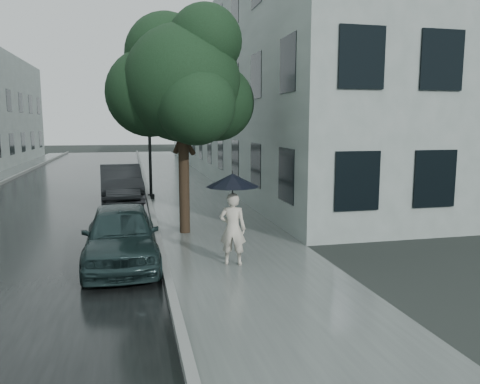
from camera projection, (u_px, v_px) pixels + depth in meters
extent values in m
plane|color=black|center=(242.00, 270.00, 9.73)|extent=(120.00, 120.00, 0.00)
cube|color=slate|center=(187.00, 190.00, 21.35)|extent=(3.50, 60.00, 0.01)
cube|color=slate|center=(146.00, 190.00, 20.93)|extent=(0.15, 60.00, 0.15)
cube|color=black|center=(64.00, 194.00, 20.16)|extent=(6.85, 60.00, 0.00)
cube|color=#929F9B|center=(256.00, 99.00, 29.10)|extent=(7.00, 36.00, 9.00)
cube|color=black|center=(201.00, 99.00, 28.32)|extent=(0.08, 32.40, 7.20)
cube|color=black|center=(21.00, 111.00, 35.75)|extent=(0.08, 16.20, 6.40)
imported|color=beige|center=(233.00, 229.00, 10.00)|extent=(0.66, 0.54, 1.57)
cylinder|color=black|center=(233.00, 203.00, 9.91)|extent=(0.02, 0.02, 0.69)
cone|color=black|center=(232.00, 180.00, 9.84)|extent=(1.30, 1.30, 0.28)
cylinder|color=black|center=(232.00, 173.00, 9.81)|extent=(0.02, 0.02, 0.08)
cylinder|color=black|center=(233.00, 220.00, 9.96)|extent=(0.03, 0.03, 0.06)
cylinder|color=#332619|center=(184.00, 181.00, 12.88)|extent=(0.29, 0.29, 2.88)
sphere|color=#193820|center=(182.00, 83.00, 12.49)|extent=(3.12, 3.12, 3.12)
sphere|color=#193820|center=(216.00, 103.00, 13.13)|extent=(2.16, 2.16, 2.16)
sphere|color=#193820|center=(150.00, 93.00, 12.80)|extent=(2.41, 2.41, 2.41)
sphere|color=#193820|center=(196.00, 105.00, 11.82)|extent=(2.03, 2.03, 2.03)
sphere|color=#193820|center=(166.00, 54.00, 12.98)|extent=(2.28, 2.28, 2.28)
sphere|color=#193820|center=(205.00, 41.00, 12.24)|extent=(1.94, 1.94, 1.94)
cylinder|color=black|center=(150.00, 140.00, 18.60)|extent=(0.12, 0.12, 4.72)
cylinder|color=black|center=(151.00, 196.00, 18.92)|extent=(0.28, 0.28, 0.20)
cylinder|color=black|center=(142.00, 80.00, 18.27)|extent=(0.50, 0.22, 0.08)
sphere|color=silver|center=(134.00, 81.00, 18.29)|extent=(0.32, 0.32, 0.32)
imported|color=#1A2C2C|center=(121.00, 235.00, 10.04)|extent=(1.58, 3.84, 1.30)
imported|color=#232629|center=(121.00, 183.00, 18.21)|extent=(1.78, 4.43, 1.43)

